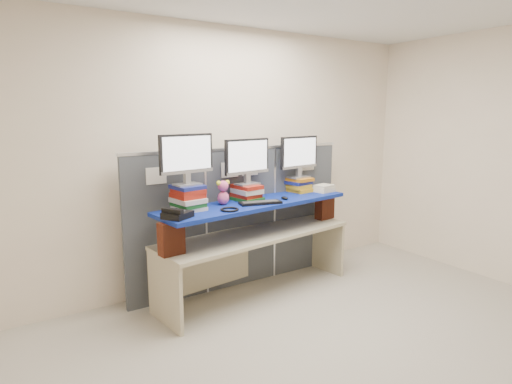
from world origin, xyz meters
TOP-DOWN VIEW (x-y plane):
  - room at (0.00, 0.00)m, footprint 5.00×4.00m
  - cubicle_partition at (-0.00, 1.78)m, footprint 2.60×0.06m
  - desk at (-0.01, 1.46)m, footprint 2.23×0.90m
  - brick_pier_left at (-1.00, 1.29)m, footprint 0.23×0.14m
  - brick_pier_right at (1.00, 1.54)m, footprint 0.23×0.14m
  - blue_board at (-0.01, 1.46)m, footprint 2.19×0.80m
  - book_stack_left at (-0.74, 1.49)m, footprint 0.30×0.34m
  - book_stack_center at (-0.05, 1.57)m, footprint 0.29×0.32m
  - book_stack_right at (0.71, 1.68)m, footprint 0.29×0.31m
  - monitor_left at (-0.75, 1.49)m, footprint 0.54×0.18m
  - monitor_center at (-0.04, 1.58)m, footprint 0.54×0.18m
  - monitor_right at (0.71, 1.67)m, footprint 0.54×0.18m
  - keyboard at (-0.03, 1.34)m, footprint 0.44×0.24m
  - mouse at (0.30, 1.39)m, footprint 0.08×0.11m
  - desk_phone at (-0.96, 1.25)m, footprint 0.29×0.28m
  - headset at (-0.43, 1.26)m, footprint 0.20×0.20m
  - plush_toy at (-0.36, 1.51)m, footprint 0.14×0.11m
  - binder_stack at (0.95, 1.51)m, footprint 0.25×0.22m

SIDE VIEW (x-z plane):
  - desk at x=-0.01m, z-range 0.20..0.86m
  - cubicle_partition at x=0.00m, z-range 0.00..1.53m
  - brick_pier_left at x=-1.00m, z-range 0.66..0.95m
  - brick_pier_right at x=1.00m, z-range 0.66..0.95m
  - blue_board at x=-0.01m, z-range 0.95..0.99m
  - headset at x=-0.43m, z-range 0.99..1.01m
  - keyboard at x=-0.03m, z-range 0.99..1.02m
  - mouse at x=0.30m, z-range 0.99..1.02m
  - desk_phone at x=-0.96m, z-range 0.98..1.07m
  - binder_stack at x=0.95m, z-range 0.99..1.07m
  - book_stack_center at x=-0.05m, z-range 0.99..1.16m
  - book_stack_right at x=0.71m, z-range 0.99..1.16m
  - book_stack_left at x=-0.74m, z-range 0.99..1.23m
  - plush_toy at x=-0.36m, z-range 1.00..1.24m
  - room at x=0.00m, z-range 0.00..2.80m
  - monitor_right at x=0.71m, z-range 1.19..1.66m
  - monitor_center at x=-0.04m, z-range 1.19..1.66m
  - monitor_left at x=-0.75m, z-range 1.26..1.73m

